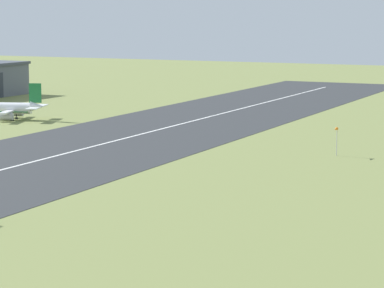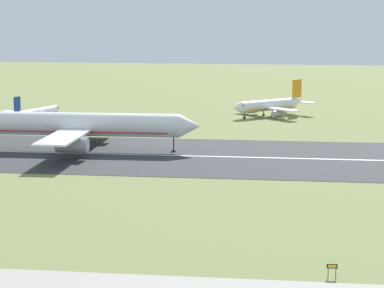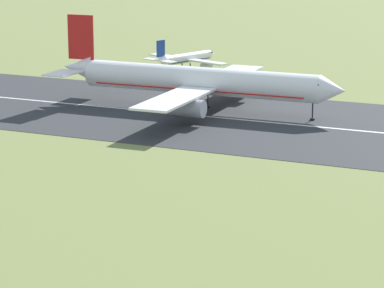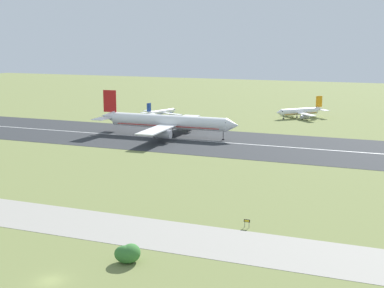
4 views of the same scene
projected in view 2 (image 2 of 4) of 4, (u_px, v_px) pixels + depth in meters
name	position (u px, v px, depth m)	size (l,w,h in m)	color
ground_plane	(178.00, 223.00, 131.06)	(692.77, 692.77, 0.00)	olive
runway_strip	(221.00, 157.00, 187.18)	(452.77, 47.29, 0.06)	#2B2D30
runway_centreline	(221.00, 157.00, 187.17)	(407.50, 0.70, 0.01)	silver
airplane_landing	(73.00, 125.00, 194.93)	(55.83, 48.90, 16.72)	white
airplane_parked_centre	(269.00, 106.00, 254.12)	(23.49, 23.29, 9.87)	white
airplane_parked_east	(37.00, 113.00, 238.75)	(22.89, 20.19, 7.84)	white
runway_sign	(332.00, 267.00, 104.63)	(1.25, 0.13, 1.65)	#4C4C51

